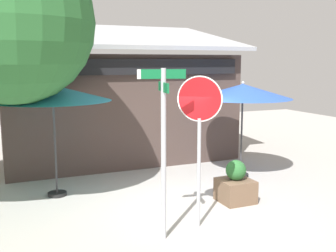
# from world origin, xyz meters

# --- Properties ---
(ground_plane) EXTENTS (28.00, 28.00, 0.10)m
(ground_plane) POSITION_xyz_m (0.00, 0.00, -0.05)
(ground_plane) COLOR #ADA8A0
(cafe_building) EXTENTS (7.60, 4.91, 4.51)m
(cafe_building) POSITION_xyz_m (-0.22, 5.41, 1.78)
(cafe_building) COLOR #473833
(cafe_building) RESTS_ON ground
(street_sign_post) EXTENTS (0.82, 0.76, 3.03)m
(street_sign_post) POSITION_xyz_m (-1.23, -1.33, 1.83)
(street_sign_post) COLOR #A8AAB2
(street_sign_post) RESTS_ON ground
(stop_sign) EXTENTS (0.66, 0.55, 2.88)m
(stop_sign) POSITION_xyz_m (-0.41, -1.09, 2.04)
(stop_sign) COLOR #A8AAB2
(stop_sign) RESTS_ON ground
(patio_umbrella_teal_left) EXTENTS (2.66, 2.66, 2.68)m
(patio_umbrella_teal_left) POSITION_xyz_m (-2.65, 1.83, 2.41)
(patio_umbrella_teal_left) COLOR black
(patio_umbrella_teal_left) RESTS_ON ground
(patio_umbrella_royal_blue_center) EXTENTS (2.62, 2.62, 2.62)m
(patio_umbrella_royal_blue_center) POSITION_xyz_m (2.24, 1.51, 2.34)
(patio_umbrella_royal_blue_center) COLOR black
(patio_umbrella_royal_blue_center) RESTS_ON ground
(sidewalk_planter) EXTENTS (0.73, 0.73, 0.96)m
(sidewalk_planter) POSITION_xyz_m (1.00, -0.18, 0.38)
(sidewalk_planter) COLOR brown
(sidewalk_planter) RESTS_ON ground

